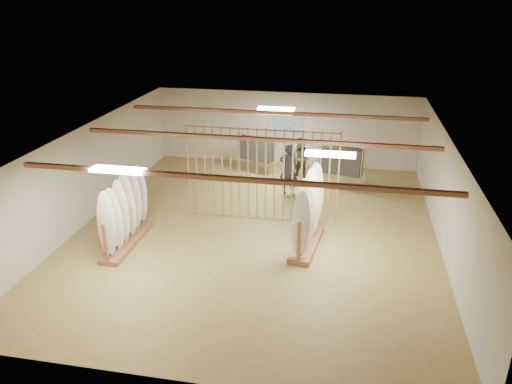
% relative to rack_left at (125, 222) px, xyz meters
% --- Properties ---
extents(floor, '(12.00, 12.00, 0.00)m').
position_rel_rack_left_xyz_m(floor, '(3.26, 1.42, -0.66)').
color(floor, '#A0854D').
rests_on(floor, ground).
extents(ceiling, '(12.00, 12.00, 0.00)m').
position_rel_rack_left_xyz_m(ceiling, '(3.26, 1.42, 2.14)').
color(ceiling, '#98948F').
rests_on(ceiling, ground).
extents(wall_back, '(12.00, 0.00, 12.00)m').
position_rel_rack_left_xyz_m(wall_back, '(3.26, 7.42, 0.74)').
color(wall_back, beige).
rests_on(wall_back, ground).
extents(wall_front, '(12.00, 0.00, 12.00)m').
position_rel_rack_left_xyz_m(wall_front, '(3.26, -4.58, 0.74)').
color(wall_front, beige).
rests_on(wall_front, ground).
extents(wall_left, '(0.00, 12.00, 12.00)m').
position_rel_rack_left_xyz_m(wall_left, '(-1.74, 1.42, 0.74)').
color(wall_left, beige).
rests_on(wall_left, ground).
extents(wall_right, '(0.00, 12.00, 12.00)m').
position_rel_rack_left_xyz_m(wall_right, '(8.26, 1.42, 0.74)').
color(wall_right, beige).
rests_on(wall_right, ground).
extents(ceiling_slats, '(9.50, 6.12, 0.10)m').
position_rel_rack_left_xyz_m(ceiling_slats, '(3.26, 1.42, 2.06)').
color(ceiling_slats, '#9A6246').
rests_on(ceiling_slats, ground).
extents(light_panels, '(1.20, 0.35, 0.06)m').
position_rel_rack_left_xyz_m(light_panels, '(3.26, 1.42, 2.08)').
color(light_panels, white).
rests_on(light_panels, ground).
extents(bamboo_partition, '(4.45, 0.05, 2.78)m').
position_rel_rack_left_xyz_m(bamboo_partition, '(3.26, 2.22, 0.74)').
color(bamboo_partition, '#A38E4F').
rests_on(bamboo_partition, ground).
extents(poster, '(1.40, 0.03, 0.90)m').
position_rel_rack_left_xyz_m(poster, '(3.26, 7.40, 0.94)').
color(poster, '#346CB7').
rests_on(poster, ground).
extents(rack_left, '(0.53, 2.40, 1.93)m').
position_rel_rack_left_xyz_m(rack_left, '(0.00, 0.00, 0.00)').
color(rack_left, '#9A6246').
rests_on(rack_left, floor).
extents(rack_right, '(0.79, 2.17, 2.02)m').
position_rel_rack_left_xyz_m(rack_right, '(4.76, 0.76, 0.03)').
color(rack_right, '#9A6246').
rests_on(rack_right, floor).
extents(clothing_rack_a, '(1.32, 0.74, 1.48)m').
position_rel_rack_left_xyz_m(clothing_rack_a, '(2.37, 6.05, 0.30)').
color(clothing_rack_a, silver).
rests_on(clothing_rack_a, floor).
extents(clothing_rack_b, '(1.47, 0.77, 1.63)m').
position_rel_rack_left_xyz_m(clothing_rack_b, '(5.47, 5.02, 0.40)').
color(clothing_rack_b, silver).
rests_on(clothing_rack_b, floor).
extents(shopper_a, '(0.86, 0.70, 2.06)m').
position_rel_rack_left_xyz_m(shopper_a, '(3.81, 4.24, 0.37)').
color(shopper_a, '#26252C').
rests_on(shopper_a, floor).
extents(shopper_b, '(1.05, 0.99, 1.72)m').
position_rel_rack_left_xyz_m(shopper_b, '(4.03, 5.86, 0.20)').
color(shopper_b, '#36302A').
rests_on(shopper_b, floor).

